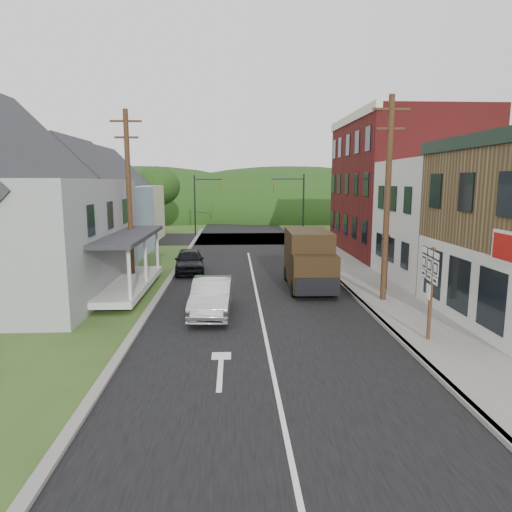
{
  "coord_description": "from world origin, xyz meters",
  "views": [
    {
      "loc": [
        -1.08,
        -16.13,
        5.39
      ],
      "look_at": [
        -0.13,
        3.3,
        2.2
      ],
      "focal_mm": 32.0,
      "sensor_mm": 36.0,
      "label": 1
    }
  ],
  "objects": [
    {
      "name": "utility_pole_right",
      "position": [
        5.6,
        3.5,
        4.66
      ],
      "size": [
        1.6,
        0.26,
        9.0
      ],
      "color": "#472D19",
      "rests_on": "ground"
    },
    {
      "name": "tree_left_d",
      "position": [
        -9.0,
        32.0,
        4.88
      ],
      "size": [
        4.8,
        4.8,
        6.94
      ],
      "color": "#382616",
      "rests_on": "ground"
    },
    {
      "name": "forested_ridge",
      "position": [
        0.0,
        55.0,
        0.0
      ],
      "size": [
        90.0,
        30.0,
        16.0
      ],
      "primitive_type": "ellipsoid",
      "color": "black",
      "rests_on": "ground"
    },
    {
      "name": "route_sign_cluster",
      "position": [
        5.38,
        -1.75,
        2.17
      ],
      "size": [
        0.28,
        1.77,
        3.12
      ],
      "rotation": [
        0.0,
        0.0,
        -0.12
      ],
      "color": "#472D19",
      "rests_on": "sidewalk_right"
    },
    {
      "name": "traffic_signal_right",
      "position": [
        4.3,
        23.5,
        3.76
      ],
      "size": [
        2.87,
        0.2,
        6.0
      ],
      "color": "black",
      "rests_on": "ground"
    },
    {
      "name": "storefront_white",
      "position": [
        11.3,
        7.5,
        3.25
      ],
      "size": [
        8.0,
        7.0,
        6.5
      ],
      "primitive_type": "cube",
      "color": "silver",
      "rests_on": "ground"
    },
    {
      "name": "road",
      "position": [
        0.0,
        10.0,
        0.0
      ],
      "size": [
        9.0,
        90.0,
        0.02
      ],
      "primitive_type": "cube",
      "color": "black",
      "rests_on": "ground"
    },
    {
      "name": "silver_sedan",
      "position": [
        -1.99,
        1.99,
        0.73
      ],
      "size": [
        1.75,
        4.51,
        1.47
      ],
      "primitive_type": "imported",
      "rotation": [
        0.0,
        0.0,
        -0.04
      ],
      "color": "silver",
      "rests_on": "ground"
    },
    {
      "name": "house_blue",
      "position": [
        -11.0,
        17.0,
        3.69
      ],
      "size": [
        7.14,
        8.16,
        7.28
      ],
      "color": "#95ACCB",
      "rests_on": "ground"
    },
    {
      "name": "dark_sedan",
      "position": [
        -3.73,
        10.73,
        0.71
      ],
      "size": [
        2.05,
        4.29,
        1.42
      ],
      "primitive_type": "imported",
      "rotation": [
        0.0,
        0.0,
        0.09
      ],
      "color": "black",
      "rests_on": "ground"
    },
    {
      "name": "traffic_signal_left",
      "position": [
        -4.3,
        30.5,
        3.76
      ],
      "size": [
        2.87,
        0.2,
        6.0
      ],
      "color": "black",
      "rests_on": "ground"
    },
    {
      "name": "curb_left",
      "position": [
        -4.65,
        8.0,
        0.06
      ],
      "size": [
        0.3,
        55.0,
        0.12
      ],
      "primitive_type": "cube",
      "color": "slate",
      "rests_on": "ground"
    },
    {
      "name": "warning_sign",
      "position": [
        6.35,
        5.37,
        1.98
      ],
      "size": [
        0.3,
        0.74,
        2.86
      ],
      "rotation": [
        0.0,
        0.0,
        0.36
      ],
      "color": "black",
      "rests_on": "sidewalk_right"
    },
    {
      "name": "curb_right",
      "position": [
        4.55,
        8.0,
        0.07
      ],
      "size": [
        0.2,
        55.0,
        0.15
      ],
      "primitive_type": "cube",
      "color": "slate",
      "rests_on": "ground"
    },
    {
      "name": "cross_road",
      "position": [
        0.0,
        27.0,
        0.0
      ],
      "size": [
        60.0,
        9.0,
        0.02
      ],
      "primitive_type": "cube",
      "color": "black",
      "rests_on": "ground"
    },
    {
      "name": "utility_pole_left",
      "position": [
        -6.5,
        8.0,
        4.66
      ],
      "size": [
        1.6,
        0.26,
        9.0
      ],
      "color": "#472D19",
      "rests_on": "ground"
    },
    {
      "name": "sidewalk_right",
      "position": [
        5.9,
        8.0,
        0.07
      ],
      "size": [
        2.8,
        55.0,
        0.15
      ],
      "primitive_type": "cube",
      "color": "slate",
      "rests_on": "ground"
    },
    {
      "name": "storefront_red",
      "position": [
        11.3,
        17.0,
        5.0
      ],
      "size": [
        8.0,
        12.0,
        10.0
      ],
      "primitive_type": "cube",
      "color": "maroon",
      "rests_on": "ground"
    },
    {
      "name": "house_cream",
      "position": [
        -11.5,
        26.0,
        3.69
      ],
      "size": [
        7.14,
        8.16,
        7.28
      ],
      "color": "beige",
      "rests_on": "ground"
    },
    {
      "name": "house_gray",
      "position": [
        -12.0,
        6.0,
        4.23
      ],
      "size": [
        10.2,
        12.24,
        8.35
      ],
      "color": "gray",
      "rests_on": "ground"
    },
    {
      "name": "delivery_van",
      "position": [
        2.72,
        6.43,
        1.48
      ],
      "size": [
        2.28,
        5.27,
        2.92
      ],
      "rotation": [
        0.0,
        0.0,
        -0.02
      ],
      "color": "black",
      "rests_on": "ground"
    },
    {
      "name": "ground",
      "position": [
        0.0,
        0.0,
        0.0
      ],
      "size": [
        120.0,
        120.0,
        0.0
      ],
      "primitive_type": "plane",
      "color": "#2D4719",
      "rests_on": "ground"
    }
  ]
}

